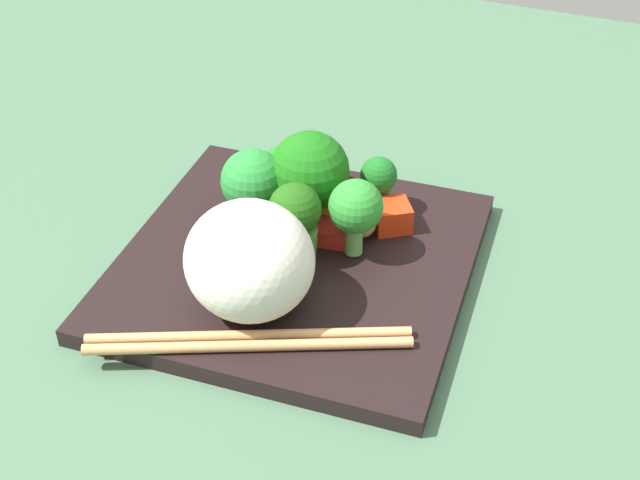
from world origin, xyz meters
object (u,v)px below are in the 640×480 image
object	(u,v)px
chopstick_pair	(249,341)
carrot_slice_2	(349,198)
rice_mound	(249,260)
broccoli_floret_4	(356,209)
square_plate	(296,265)

from	to	relation	value
chopstick_pair	carrot_slice_2	bearing A→B (deg)	65.27
rice_mound	carrot_slice_2	size ratio (longest dim) A/B	3.91
broccoli_floret_4	chopstick_pair	distance (cm)	12.44
square_plate	chopstick_pair	distance (cm)	9.54
square_plate	rice_mound	world-z (taller)	rice_mound
square_plate	broccoli_floret_4	distance (cm)	6.32
rice_mound	chopstick_pair	distance (cm)	5.19
square_plate	chopstick_pair	xyz separation A→B (cm)	(9.45, 0.74, 1.04)
rice_mound	chopstick_pair	size ratio (longest dim) A/B	0.44
carrot_slice_2	chopstick_pair	xyz separation A→B (cm)	(17.65, -0.30, 0.11)
square_plate	rice_mound	xyz separation A→B (cm)	(5.96, -0.68, 4.62)
carrot_slice_2	chopstick_pair	bearing A→B (deg)	-0.99
broccoli_floret_4	rice_mound	bearing A→B (deg)	-28.95
square_plate	chopstick_pair	size ratio (longest dim) A/B	1.24
rice_mound	chopstick_pair	world-z (taller)	rice_mound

